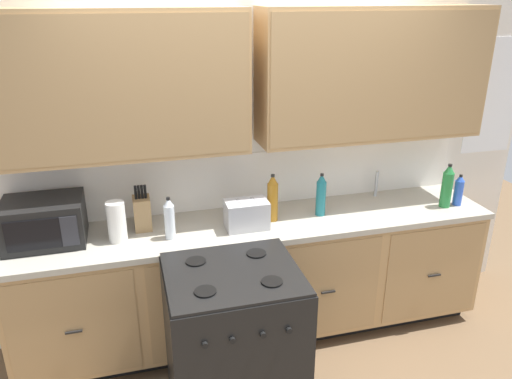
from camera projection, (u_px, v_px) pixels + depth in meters
The scene contains 14 objects.
ground_plane at pixel (269, 358), 3.48m from camera, with size 8.22×8.22×0.00m, color brown.
wall_unit at pixel (251, 115), 3.33m from camera, with size 4.49×0.40×2.35m.
counter_run at pixel (258, 278), 3.57m from camera, with size 3.32×0.64×0.92m.
stove_range at pixel (234, 341), 2.93m from camera, with size 0.76×0.68×0.95m.
microwave at pixel (44, 222), 3.08m from camera, with size 0.48×0.37×0.28m.
toaster at pixel (247, 214), 3.28m from camera, with size 0.28×0.18×0.19m.
knife_block at pixel (142, 213), 3.27m from camera, with size 0.11×0.14×0.31m.
sink_faucet at pixel (376, 184), 3.80m from camera, with size 0.02×0.02×0.20m, color #B2B5BA.
paper_towel_roll at pixel (117, 222), 3.10m from camera, with size 0.12×0.12×0.26m, color white.
bottle_clear at pixel (169, 218), 3.13m from camera, with size 0.07×0.07×0.28m.
bottle_teal at pixel (321, 195), 3.46m from camera, with size 0.07×0.07×0.31m.
bottle_green at pixel (447, 186), 3.59m from camera, with size 0.08×0.08×0.33m.
bottle_amber at pixel (273, 198), 3.37m from camera, with size 0.07×0.07×0.33m.
bottle_blue at pixel (459, 190), 3.64m from camera, with size 0.07×0.07×0.23m.
Camera 1 is at (-0.81, -2.67, 2.38)m, focal length 34.91 mm.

